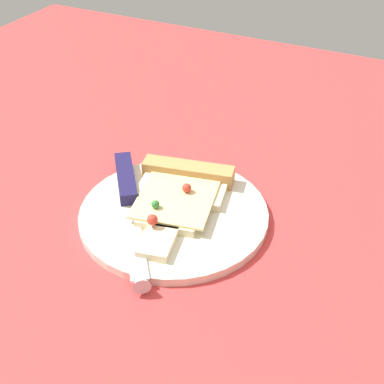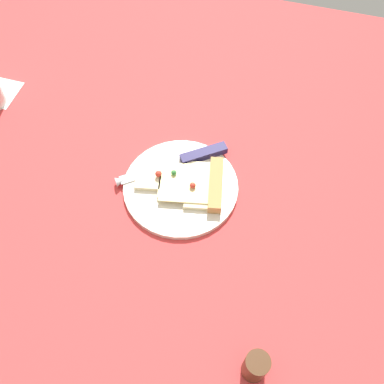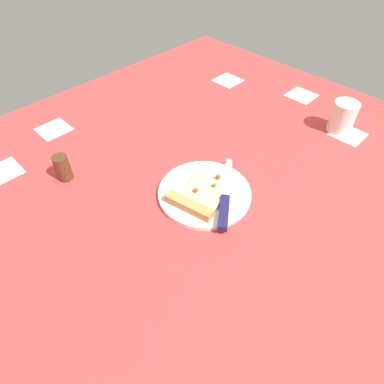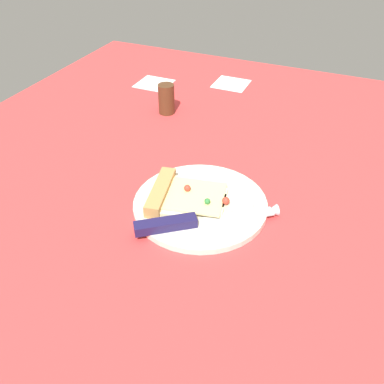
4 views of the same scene
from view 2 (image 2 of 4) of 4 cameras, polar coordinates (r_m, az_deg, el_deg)
ground_plane at (r=88.87cm, az=-6.33°, el=0.04°), size 138.79×138.79×3.00cm
plate at (r=86.55cm, az=-1.51°, el=0.68°), size 23.12×23.12×1.09cm
pizza_slice at (r=85.30cm, az=0.19°, el=1.06°), size 12.91×18.63×2.59cm
knife at (r=88.81cm, az=-1.20°, el=4.19°), size 16.07×20.47×2.45cm
pepper_shaker at (r=71.61cm, az=8.43°, el=-21.93°), size 3.85×3.85×7.08cm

